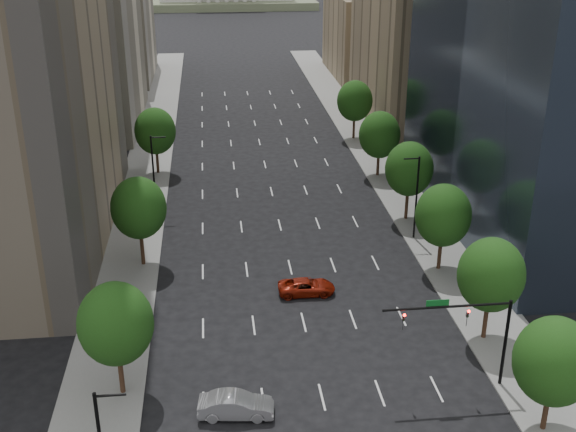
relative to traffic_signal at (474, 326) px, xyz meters
name	(u,v)px	position (x,y,z in m)	size (l,w,h in m)	color
sidewalk_left	(135,231)	(-26.03, 30.00, -5.10)	(6.00, 200.00, 0.15)	slate
sidewalk_right	(419,218)	(4.97, 30.00, -5.10)	(6.00, 200.00, 0.15)	slate
midrise_cream_left	(85,10)	(-35.53, 73.00, 12.33)	(14.00, 30.00, 35.00)	beige
filler_left	(114,32)	(-35.53, 106.00, 3.83)	(14.00, 26.00, 18.00)	beige
parking_tan_right	(414,24)	(14.47, 70.00, 9.83)	(14.00, 30.00, 30.00)	#8C7759
filler_right	(367,35)	(14.47, 103.00, 2.83)	(14.00, 26.00, 16.00)	#8C7759
tree_right_0	(554,361)	(3.47, -5.00, 0.22)	(5.20, 5.20, 8.39)	#382316
tree_right_1	(491,275)	(3.47, 6.00, 0.58)	(5.20, 5.20, 8.75)	#382316
tree_right_2	(443,215)	(3.47, 18.00, 0.43)	(5.20, 5.20, 8.61)	#382316
tree_right_3	(409,169)	(3.47, 30.00, 0.72)	(5.20, 5.20, 8.89)	#382316
tree_right_4	(380,135)	(3.47, 44.00, 0.29)	(5.20, 5.20, 8.46)	#382316
tree_right_5	(355,101)	(3.47, 60.00, 0.58)	(5.20, 5.20, 8.75)	#382316
tree_left_0	(116,324)	(-24.53, 2.00, 0.58)	(5.20, 5.20, 8.75)	#382316
tree_left_1	(139,208)	(-24.53, 22.00, 0.79)	(5.20, 5.20, 8.97)	#382316
tree_left_2	(155,131)	(-24.53, 48.00, 0.50)	(5.20, 5.20, 8.68)	#382316
streetlight_rn	(416,195)	(2.91, 25.00, -0.33)	(1.70, 0.20, 9.00)	black
streetlight_ln	(154,172)	(-23.96, 35.00, -0.33)	(1.70, 0.20, 9.00)	black
traffic_signal	(474,326)	(0.00, 0.00, 0.00)	(9.12, 0.40, 7.38)	black
car_silver	(236,405)	(-16.63, -1.34, -4.33)	(1.79, 5.13, 1.69)	#97989C
car_red_far	(307,287)	(-9.65, 14.75, -4.47)	(2.34, 5.07, 1.41)	maroon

